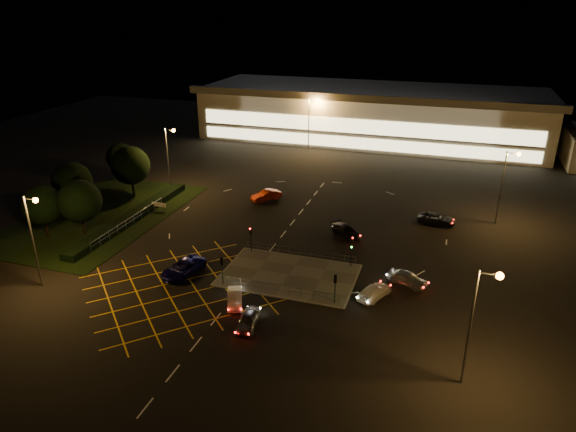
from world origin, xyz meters
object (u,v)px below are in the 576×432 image
(car_approach_white, at_px, (374,291))
(signal_sw, at_px, (222,265))
(signal_ne, at_px, (352,248))
(car_near_silver, at_px, (248,320))
(signal_se, at_px, (335,283))
(signal_nw, at_px, (251,234))
(car_right_silver, at_px, (408,278))
(car_east_grey, at_px, (437,219))
(car_left_blue, at_px, (183,268))
(car_far_dkgrey, at_px, (346,231))
(car_circ_red, at_px, (266,195))
(car_queue_white, at_px, (235,298))

(car_approach_white, bearing_deg, signal_sw, 33.30)
(signal_ne, relative_size, car_near_silver, 0.78)
(signal_se, distance_m, signal_nw, 14.41)
(signal_nw, height_order, car_approach_white, signal_nw)
(car_right_silver, bearing_deg, car_east_grey, 15.16)
(signal_ne, relative_size, car_left_blue, 0.57)
(signal_sw, height_order, car_east_grey, signal_sw)
(signal_sw, height_order, car_approach_white, signal_sw)
(car_approach_white, bearing_deg, signal_nw, 4.66)
(car_near_silver, xyz_separation_m, car_approach_white, (10.16, 8.61, -0.04))
(signal_se, relative_size, car_right_silver, 0.73)
(signal_sw, relative_size, signal_nw, 1.00)
(signal_se, height_order, car_far_dkgrey, signal_se)
(car_circ_red, xyz_separation_m, car_approach_white, (19.79, -22.29, -0.12))
(car_queue_white, bearing_deg, car_left_blue, 130.57)
(car_queue_white, bearing_deg, car_approach_white, -0.07)
(signal_nw, distance_m, car_far_dkgrey, 12.74)
(car_near_silver, xyz_separation_m, car_right_silver, (13.08, 12.19, 0.05))
(signal_sw, height_order, signal_se, same)
(signal_sw, height_order, car_near_silver, signal_sw)
(car_right_silver, xyz_separation_m, car_circ_red, (-22.71, 18.70, 0.03))
(car_circ_red, relative_size, car_approach_white, 1.05)
(signal_sw, height_order, car_queue_white, signal_sw)
(car_far_dkgrey, bearing_deg, signal_sw, -171.15)
(signal_ne, xyz_separation_m, car_left_blue, (-17.06, -7.19, -1.60))
(signal_ne, bearing_deg, car_approach_white, -57.60)
(car_far_dkgrey, bearing_deg, signal_nw, 169.66)
(signal_nw, distance_m, car_near_silver, 15.19)
(signal_sw, xyz_separation_m, signal_se, (12.00, 0.00, 0.00))
(car_left_blue, distance_m, car_east_grey, 34.15)
(signal_nw, height_order, car_circ_red, signal_nw)
(signal_se, xyz_separation_m, car_right_silver, (6.42, 6.05, -1.63))
(car_near_silver, relative_size, car_left_blue, 0.73)
(car_queue_white, relative_size, car_approach_white, 0.88)
(car_queue_white, height_order, car_right_silver, car_right_silver)
(car_right_silver, height_order, car_circ_red, car_circ_red)
(car_right_silver, bearing_deg, car_near_silver, 154.84)
(car_far_dkgrey, bearing_deg, signal_se, -131.83)
(signal_ne, relative_size, car_right_silver, 0.73)
(signal_se, relative_size, signal_nw, 1.00)
(car_queue_white, bearing_deg, signal_sw, 108.31)
(car_left_blue, bearing_deg, car_far_dkgrey, 57.52)
(signal_nw, height_order, car_right_silver, signal_nw)
(signal_se, relative_size, car_near_silver, 0.78)
(car_left_blue, bearing_deg, car_east_grey, 53.36)
(car_right_silver, bearing_deg, signal_sw, 130.05)
(car_right_silver, bearing_deg, signal_nw, 105.87)
(car_circ_red, bearing_deg, signal_se, -17.25)
(signal_sw, bearing_deg, car_left_blue, -8.98)
(car_east_grey, bearing_deg, car_circ_red, 91.71)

